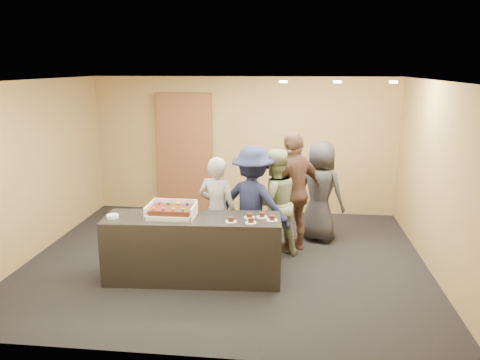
{
  "coord_description": "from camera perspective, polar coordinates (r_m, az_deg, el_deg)",
  "views": [
    {
      "loc": [
        0.96,
        -6.65,
        2.91
      ],
      "look_at": [
        0.21,
        0.0,
        1.26
      ],
      "focal_mm": 35.0,
      "sensor_mm": 36.0,
      "label": 1
    }
  ],
  "objects": [
    {
      "name": "room",
      "position": [
        6.89,
        -1.72,
        0.75
      ],
      "size": [
        6.04,
        6.0,
        2.7
      ],
      "color": "black",
      "rests_on": "ground"
    },
    {
      "name": "serving_counter",
      "position": [
        6.55,
        -5.74,
        -8.29
      ],
      "size": [
        2.44,
        0.84,
        0.9
      ],
      "primitive_type": "cube",
      "rotation": [
        0.0,
        0.0,
        0.06
      ],
      "color": "black",
      "rests_on": "floor"
    },
    {
      "name": "storage_cabinet",
      "position": [
        9.46,
        -6.71,
        3.27
      ],
      "size": [
        1.08,
        0.15,
        2.38
      ],
      "primitive_type": "cube",
      "color": "brown",
      "rests_on": "floor"
    },
    {
      "name": "cake_box",
      "position": [
        6.47,
        -8.29,
        -4.0
      ],
      "size": [
        0.65,
        0.45,
        0.19
      ],
      "color": "white",
      "rests_on": "serving_counter"
    },
    {
      "name": "sheet_cake",
      "position": [
        6.43,
        -8.36,
        -3.62
      ],
      "size": [
        0.55,
        0.38,
        0.11
      ],
      "color": "#3D1F0D",
      "rests_on": "cake_box"
    },
    {
      "name": "plate_stack",
      "position": [
        6.58,
        -15.26,
        -4.27
      ],
      "size": [
        0.16,
        0.16,
        0.04
      ],
      "primitive_type": "cylinder",
      "color": "white",
      "rests_on": "serving_counter"
    },
    {
      "name": "slice_a",
      "position": [
        6.18,
        -1.1,
        -4.92
      ],
      "size": [
        0.15,
        0.15,
        0.07
      ],
      "color": "white",
      "rests_on": "serving_counter"
    },
    {
      "name": "slice_b",
      "position": [
        6.34,
        1.17,
        -4.43
      ],
      "size": [
        0.15,
        0.15,
        0.07
      ],
      "color": "white",
      "rests_on": "serving_counter"
    },
    {
      "name": "slice_c",
      "position": [
        6.14,
        1.34,
        -5.05
      ],
      "size": [
        0.15,
        0.15,
        0.07
      ],
      "color": "white",
      "rests_on": "serving_counter"
    },
    {
      "name": "slice_d",
      "position": [
        6.37,
        2.7,
        -4.36
      ],
      "size": [
        0.15,
        0.15,
        0.07
      ],
      "color": "white",
      "rests_on": "serving_counter"
    },
    {
      "name": "slice_e",
      "position": [
        6.25,
        3.94,
        -4.73
      ],
      "size": [
        0.15,
        0.15,
        0.07
      ],
      "color": "white",
      "rests_on": "serving_counter"
    },
    {
      "name": "person_server_grey",
      "position": [
        6.94,
        -2.77,
        -3.76
      ],
      "size": [
        0.68,
        0.53,
        1.63
      ],
      "primitive_type": "imported",
      "rotation": [
        0.0,
        0.0,
        2.88
      ],
      "color": "#929397",
      "rests_on": "floor"
    },
    {
      "name": "person_sage_man",
      "position": [
        7.22,
        4.11,
        -2.83
      ],
      "size": [
        1.02,
        0.95,
        1.69
      ],
      "primitive_type": "imported",
      "rotation": [
        0.0,
        0.0,
        3.62
      ],
      "color": "#98A97C",
      "rests_on": "floor"
    },
    {
      "name": "person_navy_man",
      "position": [
        7.02,
        1.57,
        -2.96
      ],
      "size": [
        1.29,
        0.98,
        1.76
      ],
      "primitive_type": "imported",
      "rotation": [
        0.0,
        0.0,
        2.82
      ],
      "color": "#1A2042",
      "rests_on": "floor"
    },
    {
      "name": "person_brown_extra",
      "position": [
        7.41,
        6.55,
        -1.49
      ],
      "size": [
        1.14,
        1.12,
        1.93
      ],
      "primitive_type": "imported",
      "rotation": [
        0.0,
        0.0,
        3.91
      ],
      "color": "brown",
      "rests_on": "floor"
    },
    {
      "name": "person_dark_suit",
      "position": [
        7.96,
        9.75,
        -1.4
      ],
      "size": [
        0.99,
        0.9,
        1.69
      ],
      "primitive_type": "imported",
      "rotation": [
        0.0,
        0.0,
        2.58
      ],
      "color": "#28282D",
      "rests_on": "floor"
    },
    {
      "name": "ceiling_spotlights",
      "position": [
        7.18,
        11.81,
        11.64
      ],
      "size": [
        1.72,
        0.12,
        0.03
      ],
      "color": "#FFEAC6",
      "rests_on": "ceiling"
    }
  ]
}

